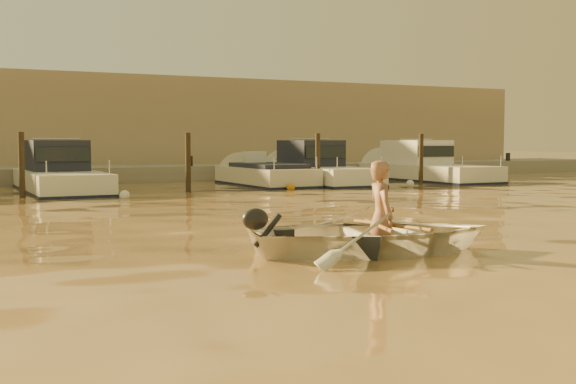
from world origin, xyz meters
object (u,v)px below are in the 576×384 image
moored_boat_2 (60,173)px  moored_boat_4 (318,168)px  dinghy (375,235)px  moored_boat_3 (265,179)px  moored_boat_5 (426,166)px  person (381,216)px  waterfront_building (106,127)px

moored_boat_2 → moored_boat_4: size_ratio=1.06×
dinghy → moored_boat_2: (-2.09, 16.13, 0.35)m
moored_boat_3 → moored_boat_5: 7.76m
person → moored_boat_4: 17.97m
moored_boat_3 → moored_boat_4: size_ratio=0.84×
waterfront_building → dinghy: bearing=-94.1°
person → moored_boat_4: moored_boat_4 is taller
dinghy → moored_boat_2: bearing=20.3°
moored_boat_2 → waterfront_building: bearing=69.9°
dinghy → moored_boat_4: moored_boat_4 is taller
moored_boat_2 → waterfront_building: 11.85m
person → moored_boat_3: bearing=-6.0°
moored_boat_3 → person: bearing=-108.9°
moored_boat_2 → moored_boat_5: (15.47, 0.00, 0.00)m
moored_boat_5 → waterfront_building: bearing=136.1°
dinghy → moored_boat_5: (13.38, 16.13, 0.35)m
person → moored_boat_4: bearing=-13.1°
dinghy → moored_boat_3: moored_boat_3 is taller
moored_boat_4 → moored_boat_5: (5.40, 0.00, 0.00)m
moored_boat_3 → moored_boat_5: bearing=0.0°
moored_boat_2 → waterfront_building: size_ratio=0.17×
person → moored_boat_3: person is taller
moored_boat_4 → moored_boat_2: bearing=180.0°
dinghy → moored_boat_2: 16.26m
dinghy → moored_boat_5: size_ratio=0.47×
moored_boat_3 → waterfront_building: waterfront_building is taller
moored_boat_2 → moored_boat_5: bearing=0.0°
person → moored_boat_2: moored_boat_2 is taller
moored_boat_5 → waterfront_building: (-11.45, 11.00, 1.77)m
moored_boat_2 → moored_boat_5: 15.47m
moored_boat_2 → moored_boat_4: 10.07m
moored_boat_2 → moored_boat_5: same height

